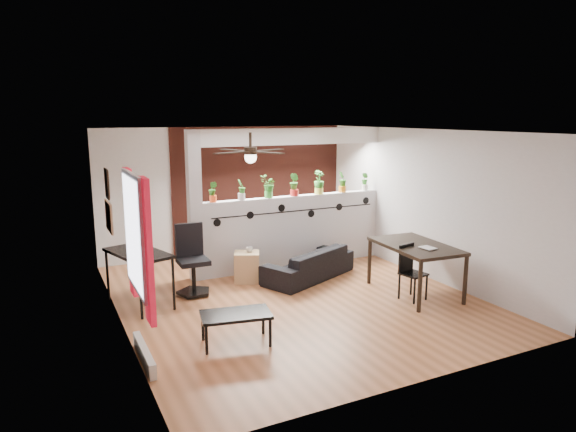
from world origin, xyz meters
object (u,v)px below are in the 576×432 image
at_px(folding_chair, 410,267).
at_px(potted_plant_5, 343,181).
at_px(cup, 249,249).
at_px(sofa, 309,264).
at_px(potted_plant_3, 294,184).
at_px(office_chair, 192,264).
at_px(potted_plant_1, 241,189).
at_px(cube_shelf, 247,267).
at_px(coffee_table, 236,316).
at_px(potted_plant_2, 269,186).
at_px(dining_table, 416,250).
at_px(potted_plant_6, 365,181).
at_px(computer_desk, 138,257).
at_px(potted_plant_4, 319,182).
at_px(potted_plant_0, 213,191).
at_px(ceiling_fan, 251,153).

bearing_deg(folding_chair, potted_plant_5, 84.14).
bearing_deg(potted_plant_5, cup, -167.27).
distance_m(sofa, folding_chair, 1.86).
bearing_deg(folding_chair, potted_plant_3, 108.77).
distance_m(sofa, office_chair, 2.07).
relative_size(potted_plant_1, cube_shelf, 0.72).
bearing_deg(sofa, coffee_table, 19.02).
relative_size(potted_plant_2, dining_table, 0.27).
bearing_deg(potted_plant_5, coffee_table, -140.11).
xyz_separation_m(cup, folding_chair, (1.93, -1.89, -0.05)).
relative_size(potted_plant_6, computer_desk, 0.28).
bearing_deg(folding_chair, dining_table, 32.01).
bearing_deg(office_chair, sofa, -3.33).
relative_size(potted_plant_4, computer_desk, 0.35).
bearing_deg(potted_plant_1, sofa, -40.34).
height_order(potted_plant_1, cube_shelf, potted_plant_1).
bearing_deg(potted_plant_6, sofa, -154.99).
relative_size(cube_shelf, cup, 4.48).
xyz_separation_m(computer_desk, folding_chair, (3.84, -1.58, -0.24)).
relative_size(potted_plant_2, cup, 3.56).
height_order(potted_plant_6, cube_shelf, potted_plant_6).
height_order(office_chair, dining_table, office_chair).
relative_size(potted_plant_0, folding_chair, 0.42).
relative_size(potted_plant_3, dining_table, 0.28).
bearing_deg(sofa, folding_chair, 96.56).
bearing_deg(potted_plant_2, potted_plant_5, 0.00).
bearing_deg(folding_chair, office_chair, 150.23).
bearing_deg(computer_desk, potted_plant_3, 14.90).
bearing_deg(ceiling_fan, potted_plant_5, 34.15).
relative_size(potted_plant_5, computer_desk, 0.32).
distance_m(potted_plant_6, coffee_table, 4.81).
bearing_deg(potted_plant_0, potted_plant_1, 0.00).
height_order(potted_plant_3, sofa, potted_plant_3).
height_order(potted_plant_5, cup, potted_plant_5).
xyz_separation_m(potted_plant_2, cup, (-0.59, -0.49, -1.00)).
distance_m(potted_plant_5, sofa, 1.93).
bearing_deg(potted_plant_6, potted_plant_3, 180.00).
height_order(ceiling_fan, potted_plant_6, ceiling_fan).
bearing_deg(coffee_table, potted_plant_6, 35.73).
distance_m(potted_plant_5, dining_table, 2.40).
bearing_deg(office_chair, potted_plant_5, 11.78).
bearing_deg(potted_plant_4, dining_table, -77.34).
distance_m(ceiling_fan, potted_plant_4, 2.88).
bearing_deg(potted_plant_0, sofa, -28.50).
relative_size(sofa, cube_shelf, 3.35).
xyz_separation_m(potted_plant_2, potted_plant_4, (1.05, 0.00, 0.02)).
relative_size(potted_plant_4, folding_chair, 0.52).
xyz_separation_m(potted_plant_0, cup, (0.46, -0.49, -0.98)).
distance_m(potted_plant_0, potted_plant_5, 2.63).
bearing_deg(folding_chair, potted_plant_6, 72.06).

